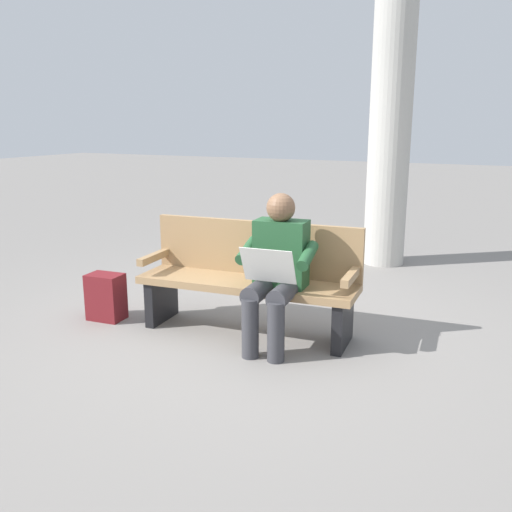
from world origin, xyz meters
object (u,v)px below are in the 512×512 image
(bench_near, at_px, (250,277))
(person_seated, at_px, (276,267))
(support_pillar, at_px, (392,91))
(backpack, at_px, (106,297))

(bench_near, relative_size, person_seated, 1.55)
(person_seated, bearing_deg, bench_near, -36.92)
(support_pillar, bearing_deg, bench_near, 79.94)
(person_seated, bearing_deg, backpack, -0.69)
(backpack, xyz_separation_m, support_pillar, (-1.74, -3.04, 1.83))
(bench_near, relative_size, support_pillar, 0.45)
(bench_near, distance_m, support_pillar, 3.19)
(person_seated, height_order, backpack, person_seated)
(bench_near, xyz_separation_m, person_seated, (-0.33, 0.21, 0.17))
(backpack, relative_size, support_pillar, 0.10)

